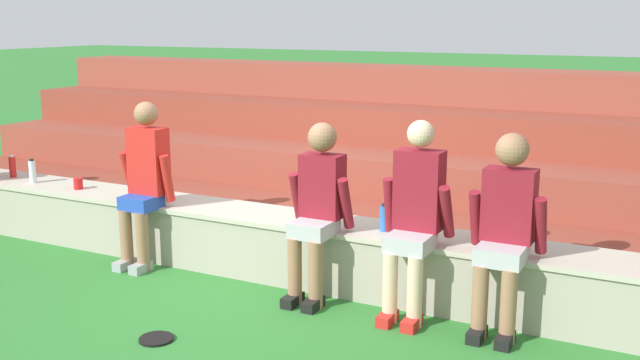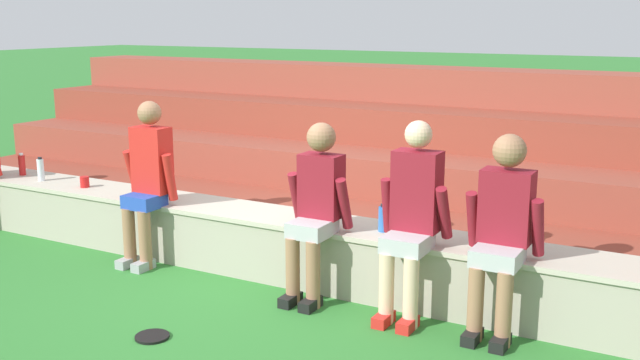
{
  "view_description": "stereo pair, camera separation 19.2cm",
  "coord_description": "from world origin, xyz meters",
  "px_view_note": "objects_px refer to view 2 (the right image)",
  "views": [
    {
      "loc": [
        3.09,
        -4.94,
        2.17
      ],
      "look_at": [
        0.41,
        0.27,
        0.88
      ],
      "focal_mm": 41.47,
      "sensor_mm": 36.0,
      "label": 1
    },
    {
      "loc": [
        3.26,
        -4.85,
        2.17
      ],
      "look_at": [
        0.41,
        0.27,
        0.88
      ],
      "focal_mm": 41.47,
      "sensor_mm": 36.0,
      "label": 2
    }
  ],
  "objects_px": {
    "person_right_of_center": "(412,215)",
    "frisbee": "(152,337)",
    "person_far_right": "(502,228)",
    "water_bottle_center_gap": "(22,165)",
    "plastic_cup_left_end": "(85,182)",
    "person_center": "(316,205)",
    "person_left_of_center": "(148,178)",
    "water_bottle_mid_left": "(383,219)",
    "water_bottle_near_left": "(41,170)"
  },
  "relations": [
    {
      "from": "person_center",
      "to": "plastic_cup_left_end",
      "type": "relative_size",
      "value": 12.87
    },
    {
      "from": "person_far_right",
      "to": "plastic_cup_left_end",
      "type": "height_order",
      "value": "person_far_right"
    },
    {
      "from": "person_left_of_center",
      "to": "water_bottle_mid_left",
      "type": "bearing_deg",
      "value": 6.76
    },
    {
      "from": "person_left_of_center",
      "to": "frisbee",
      "type": "height_order",
      "value": "person_left_of_center"
    },
    {
      "from": "plastic_cup_left_end",
      "to": "person_right_of_center",
      "type": "bearing_deg",
      "value": -3.81
    },
    {
      "from": "person_center",
      "to": "person_right_of_center",
      "type": "height_order",
      "value": "person_right_of_center"
    },
    {
      "from": "person_center",
      "to": "water_bottle_mid_left",
      "type": "relative_size",
      "value": 6.28
    },
    {
      "from": "water_bottle_center_gap",
      "to": "person_far_right",
      "type": "bearing_deg",
      "value": -3.45
    },
    {
      "from": "person_far_right",
      "to": "plastic_cup_left_end",
      "type": "bearing_deg",
      "value": 177.01
    },
    {
      "from": "person_left_of_center",
      "to": "frisbee",
      "type": "distance_m",
      "value": 1.84
    },
    {
      "from": "person_left_of_center",
      "to": "plastic_cup_left_end",
      "type": "xyz_separation_m",
      "value": [
        -1.03,
        0.23,
        -0.2
      ]
    },
    {
      "from": "person_right_of_center",
      "to": "frisbee",
      "type": "height_order",
      "value": "person_right_of_center"
    },
    {
      "from": "person_right_of_center",
      "to": "frisbee",
      "type": "relative_size",
      "value": 6.08
    },
    {
      "from": "person_center",
      "to": "person_far_right",
      "type": "xyz_separation_m",
      "value": [
        1.44,
        0.03,
        0.01
      ]
    },
    {
      "from": "person_left_of_center",
      "to": "frisbee",
      "type": "bearing_deg",
      "value": -48.25
    },
    {
      "from": "water_bottle_center_gap",
      "to": "frisbee",
      "type": "height_order",
      "value": "water_bottle_center_gap"
    },
    {
      "from": "person_far_right",
      "to": "water_bottle_center_gap",
      "type": "xyz_separation_m",
      "value": [
        -5.22,
        0.31,
        -0.12
      ]
    },
    {
      "from": "person_center",
      "to": "person_right_of_center",
      "type": "relative_size",
      "value": 0.95
    },
    {
      "from": "person_center",
      "to": "frisbee",
      "type": "relative_size",
      "value": 5.8
    },
    {
      "from": "person_right_of_center",
      "to": "water_bottle_center_gap",
      "type": "height_order",
      "value": "person_right_of_center"
    },
    {
      "from": "water_bottle_mid_left",
      "to": "plastic_cup_left_end",
      "type": "xyz_separation_m",
      "value": [
        -3.21,
        -0.03,
        -0.05
      ]
    },
    {
      "from": "person_center",
      "to": "frisbee",
      "type": "xyz_separation_m",
      "value": [
        -0.61,
        -1.22,
        -0.74
      ]
    },
    {
      "from": "person_far_right",
      "to": "water_bottle_mid_left",
      "type": "height_order",
      "value": "person_far_right"
    },
    {
      "from": "person_left_of_center",
      "to": "frisbee",
      "type": "relative_size",
      "value": 6.1
    },
    {
      "from": "person_far_right",
      "to": "person_right_of_center",
      "type": "bearing_deg",
      "value": -178.55
    },
    {
      "from": "water_bottle_near_left",
      "to": "water_bottle_mid_left",
      "type": "xyz_separation_m",
      "value": [
        3.82,
        0.03,
        -0.01
      ]
    },
    {
      "from": "person_right_of_center",
      "to": "water_bottle_near_left",
      "type": "distance_m",
      "value": 4.17
    },
    {
      "from": "water_bottle_mid_left",
      "to": "plastic_cup_left_end",
      "type": "bearing_deg",
      "value": -179.51
    },
    {
      "from": "water_bottle_center_gap",
      "to": "water_bottle_mid_left",
      "type": "xyz_separation_m",
      "value": [
        4.22,
        -0.07,
        -0.01
      ]
    },
    {
      "from": "person_left_of_center",
      "to": "water_bottle_mid_left",
      "type": "distance_m",
      "value": 2.19
    },
    {
      "from": "person_center",
      "to": "plastic_cup_left_end",
      "type": "height_order",
      "value": "person_center"
    },
    {
      "from": "person_right_of_center",
      "to": "water_bottle_mid_left",
      "type": "height_order",
      "value": "person_right_of_center"
    },
    {
      "from": "person_left_of_center",
      "to": "water_bottle_center_gap",
      "type": "relative_size",
      "value": 6.17
    },
    {
      "from": "person_left_of_center",
      "to": "plastic_cup_left_end",
      "type": "bearing_deg",
      "value": 167.42
    },
    {
      "from": "person_center",
      "to": "water_bottle_mid_left",
      "type": "height_order",
      "value": "person_center"
    },
    {
      "from": "person_center",
      "to": "water_bottle_center_gap",
      "type": "xyz_separation_m",
      "value": [
        -3.77,
        0.35,
        -0.11
      ]
    },
    {
      "from": "person_far_right",
      "to": "water_bottle_mid_left",
      "type": "relative_size",
      "value": 6.36
    },
    {
      "from": "water_bottle_mid_left",
      "to": "person_center",
      "type": "bearing_deg",
      "value": -147.77
    },
    {
      "from": "person_right_of_center",
      "to": "person_left_of_center",
      "type": "bearing_deg",
      "value": 179.87
    },
    {
      "from": "person_right_of_center",
      "to": "water_bottle_mid_left",
      "type": "distance_m",
      "value": 0.45
    },
    {
      "from": "person_right_of_center",
      "to": "person_far_right",
      "type": "height_order",
      "value": "person_right_of_center"
    },
    {
      "from": "person_left_of_center",
      "to": "person_far_right",
      "type": "relative_size",
      "value": 1.04
    },
    {
      "from": "person_center",
      "to": "water_bottle_center_gap",
      "type": "relative_size",
      "value": 5.86
    },
    {
      "from": "water_bottle_near_left",
      "to": "person_far_right",
      "type": "bearing_deg",
      "value": -2.58
    },
    {
      "from": "person_center",
      "to": "person_right_of_center",
      "type": "xyz_separation_m",
      "value": [
        0.79,
        0.02,
        0.02
      ]
    },
    {
      "from": "water_bottle_mid_left",
      "to": "person_left_of_center",
      "type": "bearing_deg",
      "value": -173.24
    },
    {
      "from": "plastic_cup_left_end",
      "to": "frisbee",
      "type": "bearing_deg",
      "value": -34.56
    },
    {
      "from": "person_left_of_center",
      "to": "water_bottle_center_gap",
      "type": "height_order",
      "value": "person_left_of_center"
    },
    {
      "from": "person_left_of_center",
      "to": "water_bottle_mid_left",
      "type": "height_order",
      "value": "person_left_of_center"
    },
    {
      "from": "person_right_of_center",
      "to": "frisbee",
      "type": "distance_m",
      "value": 2.02
    }
  ]
}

